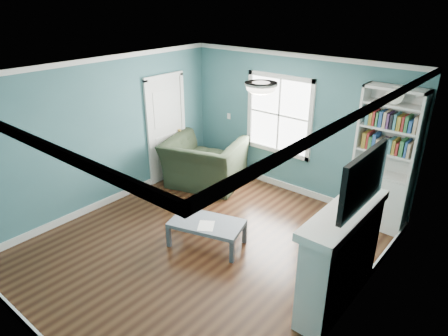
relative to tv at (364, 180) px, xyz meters
The scene contains 13 objects.
floor 2.80m from the tv, behind, with size 5.00×5.00×0.00m, color black.
room_walls 2.21m from the tv, behind, with size 5.00×5.00×5.00m.
trim 2.26m from the tv, behind, with size 4.50×5.00×2.60m.
window 3.40m from the tv, 137.57° to the left, with size 1.40×0.06×1.50m.
bookshelf 2.29m from the tv, 101.57° to the left, with size 0.90×0.35×2.31m.
fireplace 1.10m from the tv, behind, with size 0.44×1.58×1.30m.
tv is the anchor object (origin of this frame).
door 4.63m from the tv, 164.80° to the left, with size 0.12×0.98×2.17m.
ceiling_fixture 1.54m from the tv, behind, with size 0.38×0.38×0.15m.
light_switch 4.38m from the tv, 148.30° to the left, with size 0.08×0.01×0.12m, color white.
recliner 4.02m from the tv, 158.76° to the left, with size 1.44×0.94×1.26m, color black.
coffee_table 2.59m from the tv, behind, with size 1.21×0.89×0.39m.
paper_sheet 2.50m from the tv, behind, with size 0.23×0.29×0.00m, color white.
Camera 1 is at (3.49, -3.70, 3.56)m, focal length 32.00 mm.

